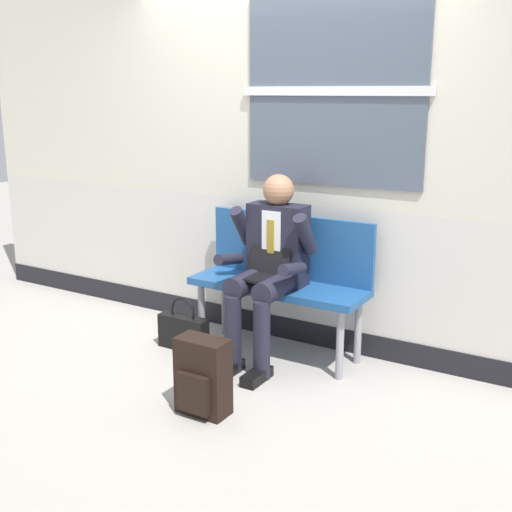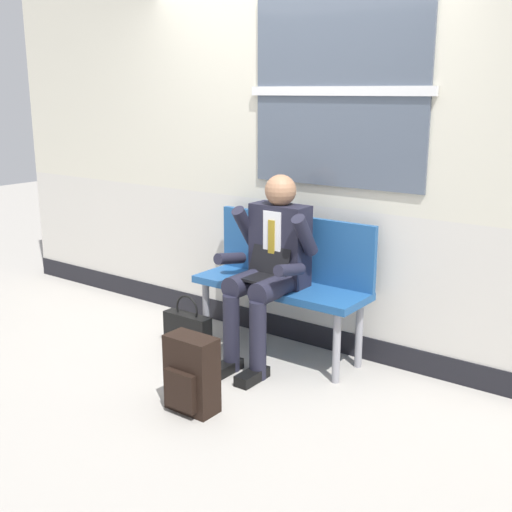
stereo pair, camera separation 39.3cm
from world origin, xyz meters
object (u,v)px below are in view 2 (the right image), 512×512
object	(u,v)px
person_seated	(269,264)
backpack	(191,375)
handbag	(187,329)
bench_with_person	(286,273)

from	to	relation	value
person_seated	backpack	bearing A→B (deg)	-86.14
backpack	handbag	size ratio (longest dim) A/B	1.16
backpack	handbag	bearing A→B (deg)	133.84
bench_with_person	person_seated	distance (m)	0.23
person_seated	backpack	size ratio (longest dim) A/B	2.80
bench_with_person	backpack	xyz separation A→B (m)	(0.06, -1.05, -0.36)
person_seated	handbag	distance (m)	0.84
person_seated	backpack	world-z (taller)	person_seated
handbag	person_seated	bearing A→B (deg)	13.08
person_seated	handbag	bearing A→B (deg)	-166.92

